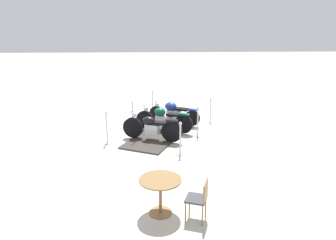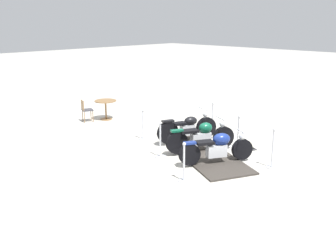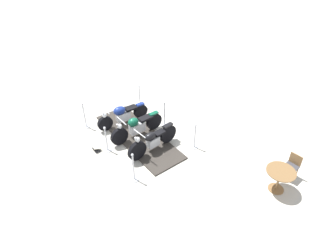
{
  "view_description": "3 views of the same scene",
  "coord_description": "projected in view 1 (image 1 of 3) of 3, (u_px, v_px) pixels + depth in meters",
  "views": [
    {
      "loc": [
        10.86,
        -0.45,
        3.73
      ],
      "look_at": [
        1.92,
        0.05,
        1.03
      ],
      "focal_mm": 32.64,
      "sensor_mm": 36.0,
      "label": 1
    },
    {
      "loc": [
        -6.95,
        8.43,
        3.93
      ],
      "look_at": [
        0.8,
        0.62,
        0.99
      ],
      "focal_mm": 39.98,
      "sensor_mm": 36.0,
      "label": 2
    },
    {
      "loc": [
        5.02,
        -7.28,
        6.96
      ],
      "look_at": [
        1.11,
        0.41,
        0.88
      ],
      "focal_mm": 30.65,
      "sensor_mm": 36.0,
      "label": 3
    }
  ],
  "objects": [
    {
      "name": "stanchion_left_mid",
      "position": [
        197.0,
        127.0,
        10.92
      ],
      "size": [
        0.35,
        0.35,
        1.09
      ],
      "color": "silver",
      "rests_on": "ground_plane"
    },
    {
      "name": "motorcycle_forest",
      "position": [
        163.0,
        119.0,
        11.35
      ],
      "size": [
        1.1,
        2.1,
        1.0
      ],
      "rotation": [
        0.0,
        0.0,
        -2.01
      ],
      "color": "black",
      "rests_on": "display_platform"
    },
    {
      "name": "motorcycle_black",
      "position": [
        151.0,
        127.0,
        10.42
      ],
      "size": [
        0.94,
        2.05,
        1.05
      ],
      "rotation": [
        0.0,
        0.0,
        -1.94
      ],
      "color": "black",
      "rests_on": "display_platform"
    },
    {
      "name": "cafe_chair_near_table",
      "position": [
        199.0,
        197.0,
        6.05
      ],
      "size": [
        0.51,
        0.51,
        0.87
      ],
      "rotation": [
        0.0,
        0.0,
        -1.93
      ],
      "color": "olive",
      "rests_on": "ground_plane"
    },
    {
      "name": "cafe_table",
      "position": [
        160.0,
        187.0,
        6.26
      ],
      "size": [
        0.88,
        0.88,
        0.79
      ],
      "color": "olive",
      "rests_on": "ground_plane"
    },
    {
      "name": "stanchion_left_front",
      "position": [
        210.0,
        114.0,
        12.53
      ],
      "size": [
        0.3,
        0.3,
        1.03
      ],
      "color": "silver",
      "rests_on": "ground_plane"
    },
    {
      "name": "stanchion_right_front",
      "position": [
        153.0,
        107.0,
        13.46
      ],
      "size": [
        0.31,
        0.31,
        1.14
      ],
      "color": "silver",
      "rests_on": "ground_plane"
    },
    {
      "name": "stanchion_left_rear",
      "position": [
        180.0,
        143.0,
        9.29
      ],
      "size": [
        0.29,
        0.29,
        1.05
      ],
      "color": "silver",
      "rests_on": "ground_plane"
    },
    {
      "name": "ground_plane",
      "position": [
        164.0,
        132.0,
        11.48
      ],
      "size": [
        80.0,
        80.0,
        0.0
      ],
      "primitive_type": "plane",
      "color": "beige"
    },
    {
      "name": "display_platform",
      "position": [
        164.0,
        131.0,
        11.48
      ],
      "size": [
        4.49,
        3.12,
        0.05
      ],
      "primitive_type": "cube",
      "rotation": [
        0.0,
        0.0,
        -0.44
      ],
      "color": "#38332D",
      "rests_on": "ground_plane"
    },
    {
      "name": "motorcycle_navy",
      "position": [
        173.0,
        112.0,
        12.28
      ],
      "size": [
        1.21,
        1.99,
        0.9
      ],
      "rotation": [
        0.0,
        0.0,
        -2.08
      ],
      "color": "black",
      "rests_on": "display_platform"
    },
    {
      "name": "stanchion_right_rear",
      "position": [
        107.0,
        133.0,
        10.23
      ],
      "size": [
        0.32,
        0.32,
        1.11
      ],
      "color": "silver",
      "rests_on": "ground_plane"
    },
    {
      "name": "stanchion_right_mid",
      "position": [
        133.0,
        119.0,
        11.85
      ],
      "size": [
        0.32,
        0.32,
        1.06
      ],
      "color": "silver",
      "rests_on": "ground_plane"
    },
    {
      "name": "info_placard",
      "position": [
        129.0,
        123.0,
        12.29
      ],
      "size": [
        0.44,
        0.4,
        0.22
      ],
      "rotation": [
        0.0,
        0.0,
        2.7
      ],
      "color": "#333338",
      "rests_on": "ground_plane"
    }
  ]
}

